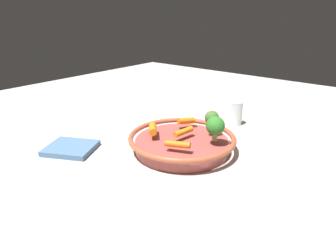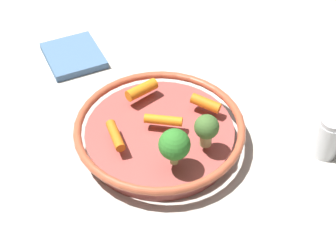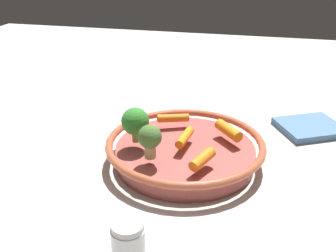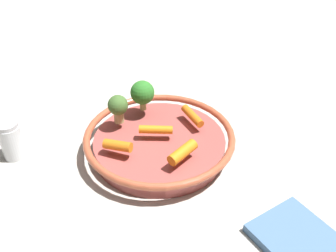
{
  "view_description": "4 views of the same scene",
  "coord_description": "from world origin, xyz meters",
  "px_view_note": "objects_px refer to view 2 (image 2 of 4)",
  "views": [
    {
      "loc": [
        0.43,
        -0.59,
        0.35
      ],
      "look_at": [
        -0.03,
        -0.02,
        0.07
      ],
      "focal_mm": 32.74,
      "sensor_mm": 36.0,
      "label": 1
    },
    {
      "loc": [
        0.56,
        0.03,
        0.59
      ],
      "look_at": [
        0.02,
        0.01,
        0.06
      ],
      "focal_mm": 52.21,
      "sensor_mm": 36.0,
      "label": 2
    },
    {
      "loc": [
        -0.11,
        0.6,
        0.36
      ],
      "look_at": [
        0.03,
        0.01,
        0.07
      ],
      "focal_mm": 42.4,
      "sensor_mm": 36.0,
      "label": 3
    },
    {
      "loc": [
        -0.56,
        0.04,
        0.47
      ],
      "look_at": [
        -0.02,
        -0.01,
        0.07
      ],
      "focal_mm": 41.14,
      "sensor_mm": 36.0,
      "label": 4
    }
  ],
  "objects_px": {
    "broccoli_floret_mid": "(174,145)",
    "salt_shaker": "(328,137)",
    "baby_carrot_back": "(163,119)",
    "baby_carrot_right": "(142,90)",
    "broccoli_floret_edge": "(207,128)",
    "baby_carrot_center": "(206,103)",
    "baby_carrot_left": "(115,135)",
    "serving_bowl": "(160,133)",
    "dish_towel": "(74,56)"
  },
  "relations": [
    {
      "from": "broccoli_floret_mid",
      "to": "salt_shaker",
      "type": "height_order",
      "value": "broccoli_floret_mid"
    },
    {
      "from": "baby_carrot_back",
      "to": "baby_carrot_right",
      "type": "bearing_deg",
      "value": -149.55
    },
    {
      "from": "baby_carrot_back",
      "to": "broccoli_floret_edge",
      "type": "distance_m",
      "value": 0.08
    },
    {
      "from": "baby_carrot_center",
      "to": "broccoli_floret_mid",
      "type": "relative_size",
      "value": 0.81
    },
    {
      "from": "baby_carrot_left",
      "to": "baby_carrot_center",
      "type": "bearing_deg",
      "value": 118.94
    },
    {
      "from": "baby_carrot_back",
      "to": "broccoli_floret_mid",
      "type": "relative_size",
      "value": 0.99
    },
    {
      "from": "baby_carrot_left",
      "to": "baby_carrot_right",
      "type": "bearing_deg",
      "value": 163.01
    },
    {
      "from": "serving_bowl",
      "to": "baby_carrot_center",
      "type": "relative_size",
      "value": 5.56
    },
    {
      "from": "baby_carrot_right",
      "to": "baby_carrot_back",
      "type": "xyz_separation_m",
      "value": [
        0.07,
        0.04,
        -0.0
      ]
    },
    {
      "from": "baby_carrot_right",
      "to": "broccoli_floret_edge",
      "type": "height_order",
      "value": "broccoli_floret_edge"
    },
    {
      "from": "baby_carrot_left",
      "to": "baby_carrot_back",
      "type": "distance_m",
      "value": 0.08
    },
    {
      "from": "baby_carrot_left",
      "to": "baby_carrot_right",
      "type": "xyz_separation_m",
      "value": [
        -0.11,
        0.03,
        0.0
      ]
    },
    {
      "from": "serving_bowl",
      "to": "dish_towel",
      "type": "height_order",
      "value": "serving_bowl"
    },
    {
      "from": "baby_carrot_center",
      "to": "baby_carrot_right",
      "type": "bearing_deg",
      "value": -105.32
    },
    {
      "from": "baby_carrot_left",
      "to": "broccoli_floret_mid",
      "type": "relative_size",
      "value": 0.98
    },
    {
      "from": "baby_carrot_back",
      "to": "broccoli_floret_edge",
      "type": "height_order",
      "value": "broccoli_floret_edge"
    },
    {
      "from": "serving_bowl",
      "to": "baby_carrot_left",
      "type": "height_order",
      "value": "baby_carrot_left"
    },
    {
      "from": "baby_carrot_center",
      "to": "baby_carrot_back",
      "type": "distance_m",
      "value": 0.08
    },
    {
      "from": "broccoli_floret_mid",
      "to": "salt_shaker",
      "type": "relative_size",
      "value": 0.83
    },
    {
      "from": "broccoli_floret_edge",
      "to": "baby_carrot_back",
      "type": "bearing_deg",
      "value": -124.7
    },
    {
      "from": "salt_shaker",
      "to": "baby_carrot_right",
      "type": "bearing_deg",
      "value": -105.72
    },
    {
      "from": "broccoli_floret_edge",
      "to": "broccoli_floret_mid",
      "type": "distance_m",
      "value": 0.06
    },
    {
      "from": "baby_carrot_back",
      "to": "broccoli_floret_mid",
      "type": "height_order",
      "value": "broccoli_floret_mid"
    },
    {
      "from": "baby_carrot_center",
      "to": "salt_shaker",
      "type": "relative_size",
      "value": 0.68
    },
    {
      "from": "serving_bowl",
      "to": "baby_carrot_right",
      "type": "xyz_separation_m",
      "value": [
        -0.07,
        -0.03,
        0.03
      ]
    },
    {
      "from": "baby_carrot_right",
      "to": "broccoli_floret_edge",
      "type": "bearing_deg",
      "value": 43.08
    },
    {
      "from": "salt_shaker",
      "to": "broccoli_floret_edge",
      "type": "bearing_deg",
      "value": -81.67
    },
    {
      "from": "broccoli_floret_edge",
      "to": "salt_shaker",
      "type": "xyz_separation_m",
      "value": [
        -0.03,
        0.2,
        -0.04
      ]
    },
    {
      "from": "serving_bowl",
      "to": "salt_shaker",
      "type": "relative_size",
      "value": 3.75
    },
    {
      "from": "serving_bowl",
      "to": "broccoli_floret_mid",
      "type": "relative_size",
      "value": 4.53
    },
    {
      "from": "serving_bowl",
      "to": "baby_carrot_right",
      "type": "relative_size",
      "value": 4.84
    },
    {
      "from": "broccoli_floret_edge",
      "to": "baby_carrot_left",
      "type": "bearing_deg",
      "value": -92.48
    },
    {
      "from": "serving_bowl",
      "to": "baby_carrot_left",
      "type": "distance_m",
      "value": 0.08
    },
    {
      "from": "baby_carrot_right",
      "to": "dish_towel",
      "type": "xyz_separation_m",
      "value": [
        -0.16,
        -0.15,
        -0.05
      ]
    },
    {
      "from": "serving_bowl",
      "to": "broccoli_floret_edge",
      "type": "xyz_separation_m",
      "value": [
        0.04,
        0.07,
        0.05
      ]
    },
    {
      "from": "baby_carrot_back",
      "to": "salt_shaker",
      "type": "xyz_separation_m",
      "value": [
        0.02,
        0.26,
        -0.02
      ]
    },
    {
      "from": "salt_shaker",
      "to": "dish_towel",
      "type": "relative_size",
      "value": 0.61
    },
    {
      "from": "baby_carrot_center",
      "to": "dish_towel",
      "type": "xyz_separation_m",
      "value": [
        -0.19,
        -0.26,
        -0.05
      ]
    },
    {
      "from": "baby_carrot_center",
      "to": "broccoli_floret_edge",
      "type": "xyz_separation_m",
      "value": [
        0.08,
        -0.0,
        0.03
      ]
    },
    {
      "from": "baby_carrot_right",
      "to": "broccoli_floret_mid",
      "type": "bearing_deg",
      "value": 21.26
    },
    {
      "from": "baby_carrot_left",
      "to": "broccoli_floret_mid",
      "type": "height_order",
      "value": "broccoli_floret_mid"
    },
    {
      "from": "baby_carrot_left",
      "to": "salt_shaker",
      "type": "bearing_deg",
      "value": 93.87
    },
    {
      "from": "serving_bowl",
      "to": "broccoli_floret_mid",
      "type": "bearing_deg",
      "value": 17.44
    },
    {
      "from": "serving_bowl",
      "to": "dish_towel",
      "type": "bearing_deg",
      "value": -141.02
    },
    {
      "from": "dish_towel",
      "to": "salt_shaker",
      "type": "bearing_deg",
      "value": 61.92
    },
    {
      "from": "baby_carrot_back",
      "to": "broccoli_floret_mid",
      "type": "distance_m",
      "value": 0.09
    },
    {
      "from": "dish_towel",
      "to": "baby_carrot_left",
      "type": "bearing_deg",
      "value": 23.93
    },
    {
      "from": "serving_bowl",
      "to": "baby_carrot_center",
      "type": "distance_m",
      "value": 0.09
    },
    {
      "from": "broccoli_floret_edge",
      "to": "dish_towel",
      "type": "relative_size",
      "value": 0.46
    },
    {
      "from": "baby_carrot_back",
      "to": "dish_towel",
      "type": "relative_size",
      "value": 0.5
    }
  ]
}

